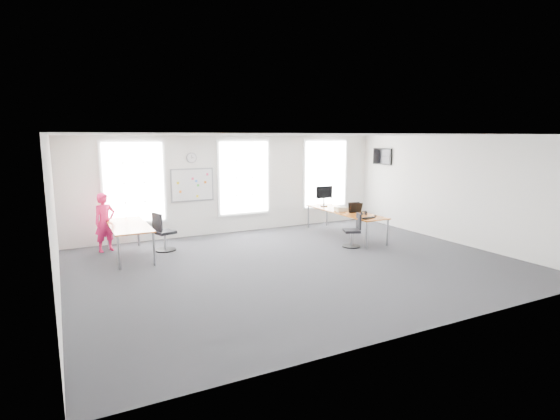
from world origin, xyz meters
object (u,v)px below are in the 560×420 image
desk_left (129,227)px  headphones (364,213)px  chair_left (163,234)px  monitor (324,194)px  person (105,222)px  keyboard (369,218)px  desk_right (345,213)px  chair_right (354,232)px

desk_left → headphones: 6.36m
chair_left → monitor: (5.18, 0.32, 0.70)m
chair_left → headphones: size_ratio=5.69×
person → headphones: 7.02m
chair_left → keyboard: chair_left is taller
desk_right → chair_right: size_ratio=3.43×
chair_right → keyboard: (0.41, -0.11, 0.37)m
keyboard → monitor: size_ratio=0.64×
chair_right → desk_right: bearing=178.3°
headphones → chair_left: bearing=147.5°
chair_left → monitor: 5.24m
desk_right → chair_right: 1.34m
chair_left → monitor: monitor is taller
chair_left → keyboard: bearing=-129.5°
desk_right → person: 6.71m
person → desk_left: bearing=-81.4°
chair_left → monitor: bearing=-104.4°
chair_left → person: (-1.33, 0.66, 0.32)m
desk_left → keyboard: size_ratio=5.42×
desk_right → chair_left: chair_left is taller
desk_right → chair_right: chair_right is taller
desk_right → keyboard: 1.30m
chair_right → headphones: (0.66, 0.43, 0.41)m
desk_right → headphones: bearing=-80.9°
desk_right → person: bearing=168.0°
person → keyboard: bearing=-43.2°
headphones → monitor: bearing=78.6°
desk_left → chair_right: bearing=-17.4°
desk_right → desk_left: 6.12m
desk_left → keyboard: desk_left is taller
person → desk_right: bearing=-32.5°
desk_left → chair_right: (5.56, -1.74, -0.35)m
desk_left → monitor: 6.08m
keyboard → desk_right: bearing=65.2°
chair_right → person: (-6.02, 2.58, 0.37)m
chair_left → monitor: size_ratio=1.59×
headphones → monitor: (-0.18, 1.80, 0.34)m
desk_left → headphones: bearing=-11.9°
chair_right → keyboard: bearing=98.1°
person → headphones: size_ratio=8.55×
person → monitor: person is taller
desk_left → headphones: headphones is taller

